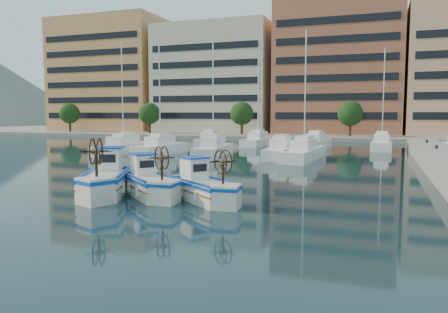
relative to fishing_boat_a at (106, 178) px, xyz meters
The scene contains 6 objects.
ground 4.80m from the fishing_boat_a, ahead, with size 300.00×300.00×0.00m, color #17323C.
waterfront 67.14m from the fishing_boat_a, 77.86° to the left, with size 180.00×40.00×25.60m.
yacht_marina 26.78m from the fishing_boat_a, 86.25° to the left, with size 35.64×23.24×11.50m.
fishing_boat_a is the anchor object (origin of this frame).
fishing_boat_b 2.36m from the fishing_boat_a, ahead, with size 4.15×4.00×2.65m.
fishing_boat_c 5.33m from the fishing_boat_a, ahead, with size 4.11×3.78×2.57m.
Camera 1 is at (8.36, -18.62, 4.12)m, focal length 35.00 mm.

